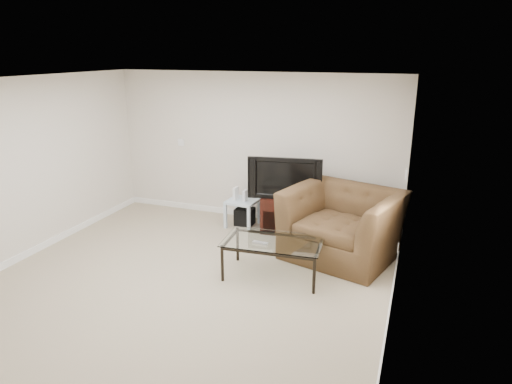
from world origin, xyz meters
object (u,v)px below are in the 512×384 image
(tv_stand, at_px, (285,214))
(television, at_px, (285,177))
(recliner, at_px, (343,213))
(coffee_table, at_px, (273,258))
(subwoofer, at_px, (245,216))
(side_table, at_px, (243,213))

(tv_stand, bearing_deg, television, -90.00)
(recliner, xyz_separation_m, coffee_table, (-0.72, -0.92, -0.40))
(subwoofer, height_order, coffee_table, coffee_table)
(tv_stand, height_order, coffee_table, tv_stand)
(subwoofer, bearing_deg, recliner, -19.83)
(television, distance_m, subwoofer, 1.05)
(television, bearing_deg, recliner, -38.64)
(subwoofer, bearing_deg, coffee_table, -56.97)
(recliner, bearing_deg, television, 166.35)
(television, relative_size, recliner, 0.72)
(tv_stand, relative_size, side_table, 1.51)
(side_table, bearing_deg, television, -2.29)
(side_table, height_order, coffee_table, coffee_table)
(tv_stand, xyz_separation_m, side_table, (-0.74, 0.00, -0.07))
(tv_stand, xyz_separation_m, recliner, (1.02, -0.61, 0.35))
(subwoofer, height_order, recliner, recliner)
(tv_stand, distance_m, coffee_table, 1.55)
(television, distance_m, side_table, 1.02)
(television, xyz_separation_m, subwoofer, (-0.71, 0.05, -0.77))
(coffee_table, bearing_deg, subwoofer, 123.03)
(tv_stand, bearing_deg, recliner, -36.71)
(recliner, height_order, coffee_table, recliner)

